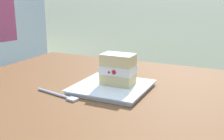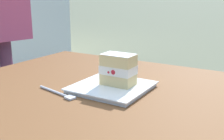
# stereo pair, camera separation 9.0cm
# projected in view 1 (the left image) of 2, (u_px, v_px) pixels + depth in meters

# --- Properties ---
(patio_table) EXTENTS (1.26, 1.05, 0.75)m
(patio_table) POSITION_uv_depth(u_px,v_px,m) (118.00, 134.00, 0.83)
(patio_table) COLOR brown
(patio_table) RESTS_ON ground
(dessert_plate) EXTENTS (0.23, 0.23, 0.02)m
(dessert_plate) POSITION_uv_depth(u_px,v_px,m) (112.00, 87.00, 0.92)
(dessert_plate) COLOR white
(dessert_plate) RESTS_ON patio_table
(cake_slice) EXTENTS (0.11, 0.08, 0.10)m
(cake_slice) POSITION_uv_depth(u_px,v_px,m) (118.00, 69.00, 0.91)
(cake_slice) COLOR #E0C17A
(cake_slice) RESTS_ON dessert_plate
(dessert_fork) EXTENTS (0.17, 0.05, 0.01)m
(dessert_fork) POSITION_uv_depth(u_px,v_px,m) (59.00, 95.00, 0.86)
(dessert_fork) COLOR silver
(dessert_fork) RESTS_ON patio_table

